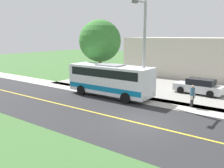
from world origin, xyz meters
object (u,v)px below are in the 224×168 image
object	(u,v)px
parked_car_near	(199,87)
commercial_building	(218,58)
pedestrian_with_bags	(192,95)
street_light_pole	(143,47)
tree_curbside	(100,41)
shuttle_bus_front	(110,79)

from	to	relation	value
parked_car_near	commercial_building	distance (m)	11.38
pedestrian_with_bags	street_light_pole	xyz separation A→B (m)	(0.64, -3.99, 3.53)
tree_curbside	commercial_building	size ratio (longest dim) A/B	0.30
shuttle_bus_front	street_light_pole	size ratio (longest dim) A/B	0.99
shuttle_bus_front	parked_car_near	xyz separation A→B (m)	(-5.72, 6.19, -0.92)
shuttle_bus_front	parked_car_near	bearing A→B (deg)	132.73
shuttle_bus_front	commercial_building	distance (m)	17.70
tree_curbside	commercial_building	xyz separation A→B (m)	(-14.00, 8.64, -2.29)
pedestrian_with_bags	tree_curbside	distance (m)	11.41
street_light_pole	parked_car_near	distance (m)	7.24
pedestrian_with_bags	commercial_building	bearing A→B (deg)	-173.13
street_light_pole	parked_car_near	xyz separation A→B (m)	(-5.35, 3.10, -3.77)
commercial_building	street_light_pole	bearing A→B (deg)	-7.17
shuttle_bus_front	street_light_pole	xyz separation A→B (m)	(-0.38, 3.09, 2.86)
parked_car_near	commercial_building	bearing A→B (deg)	-174.77
shuttle_bus_front	street_light_pole	world-z (taller)	street_light_pole
pedestrian_with_bags	parked_car_near	xyz separation A→B (m)	(-4.71, -0.89, -0.24)
street_light_pole	parked_car_near	bearing A→B (deg)	149.88
street_light_pole	commercial_building	distance (m)	16.76
shuttle_bus_front	tree_curbside	distance (m)	5.56
shuttle_bus_front	parked_car_near	distance (m)	8.48
parked_car_near	tree_curbside	world-z (taller)	tree_curbside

